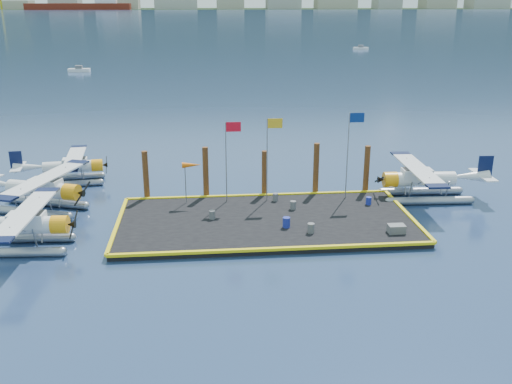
% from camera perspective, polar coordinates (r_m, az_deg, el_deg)
% --- Properties ---
extents(ground, '(4000.00, 4000.00, 0.00)m').
position_cam_1_polar(ground, '(39.29, 0.98, -3.25)').
color(ground, navy).
rests_on(ground, ground).
extents(dock, '(20.00, 10.00, 0.40)m').
position_cam_1_polar(dock, '(39.21, 0.98, -2.98)').
color(dock, black).
rests_on(dock, ground).
extents(dock_bumpers, '(20.25, 10.25, 0.18)m').
position_cam_1_polar(dock_bumpers, '(39.11, 0.98, -2.58)').
color(dock_bumpers, yellow).
rests_on(dock_bumpers, dock).
extents(far_backdrop, '(3050.00, 2050.00, 810.00)m').
position_cam_1_polar(far_backdrop, '(1790.44, 2.55, 18.54)').
color(far_backdrop, black).
rests_on(far_backdrop, ground).
extents(seaplane_a, '(8.50, 9.37, 3.33)m').
position_cam_1_polar(seaplane_a, '(37.74, -22.40, -3.32)').
color(seaplane_a, gray).
rests_on(seaplane_a, ground).
extents(seaplane_b, '(9.09, 9.66, 3.48)m').
position_cam_1_polar(seaplane_b, '(43.93, -20.66, 0.01)').
color(seaplane_b, gray).
rests_on(seaplane_b, ground).
extents(seaplane_c, '(7.68, 8.47, 3.00)m').
position_cam_1_polar(seaplane_c, '(50.03, -17.99, 2.26)').
color(seaplane_c, gray).
rests_on(seaplane_c, ground).
extents(seaplane_d, '(8.78, 9.67, 3.44)m').
position_cam_1_polar(seaplane_d, '(45.38, 16.20, 1.05)').
color(seaplane_d, gray).
rests_on(seaplane_d, ground).
extents(drum_0, '(0.42, 0.42, 0.60)m').
position_cam_1_polar(drum_0, '(39.18, -4.41, -2.27)').
color(drum_0, '#525357').
rests_on(drum_0, dock).
extents(drum_1, '(0.45, 0.45, 0.64)m').
position_cam_1_polar(drum_1, '(36.93, 5.51, -3.62)').
color(drum_1, '#525357').
rests_on(drum_1, dock).
extents(drum_2, '(0.43, 0.43, 0.61)m').
position_cam_1_polar(drum_2, '(40.93, 3.72, -1.32)').
color(drum_2, '#525357').
rests_on(drum_2, dock).
extents(drum_3, '(0.49, 0.49, 0.69)m').
position_cam_1_polar(drum_3, '(37.68, 3.06, -3.04)').
color(drum_3, navy).
rests_on(drum_3, dock).
extents(drum_4, '(0.40, 0.40, 0.57)m').
position_cam_1_polar(drum_4, '(42.58, 11.19, -0.87)').
color(drum_4, navy).
rests_on(drum_4, dock).
extents(drum_5, '(0.41, 0.41, 0.58)m').
position_cam_1_polar(drum_5, '(42.54, 1.95, -0.51)').
color(drum_5, '#525357').
rests_on(drum_5, dock).
extents(crate, '(1.08, 0.72, 0.54)m').
position_cam_1_polar(crate, '(37.89, 13.86, -3.59)').
color(crate, '#525357').
rests_on(crate, dock).
extents(flagpole_red, '(1.14, 0.08, 6.00)m').
position_cam_1_polar(flagpole_red, '(41.35, -2.74, 4.27)').
color(flagpole_red, gray).
rests_on(flagpole_red, dock).
extents(flagpole_yellow, '(1.14, 0.08, 6.20)m').
position_cam_1_polar(flagpole_yellow, '(41.56, 1.40, 4.53)').
color(flagpole_yellow, gray).
rests_on(flagpole_yellow, dock).
extents(flagpole_blue, '(1.14, 0.08, 6.50)m').
position_cam_1_polar(flagpole_blue, '(42.63, 9.46, 4.88)').
color(flagpole_blue, gray).
rests_on(flagpole_blue, dock).
extents(windsock, '(1.40, 0.44, 3.12)m').
position_cam_1_polar(windsock, '(41.63, -6.48, 2.60)').
color(windsock, gray).
rests_on(windsock, dock).
extents(piling_0, '(0.44, 0.44, 4.00)m').
position_cam_1_polar(piling_0, '(43.72, -10.95, 1.49)').
color(piling_0, '#422512').
rests_on(piling_0, ground).
extents(piling_1, '(0.44, 0.44, 4.20)m').
position_cam_1_polar(piling_1, '(43.47, -5.05, 1.80)').
color(piling_1, '#422512').
rests_on(piling_1, ground).
extents(piling_2, '(0.44, 0.44, 3.80)m').
position_cam_1_polar(piling_2, '(43.77, 0.86, 1.72)').
color(piling_2, '#422512').
rests_on(piling_2, ground).
extents(piling_3, '(0.44, 0.44, 4.30)m').
position_cam_1_polar(piling_3, '(44.30, 6.02, 2.16)').
color(piling_3, '#422512').
rests_on(piling_3, ground).
extents(piling_4, '(0.44, 0.44, 4.00)m').
position_cam_1_polar(piling_4, '(45.29, 10.98, 2.09)').
color(piling_4, '#422512').
rests_on(piling_4, ground).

